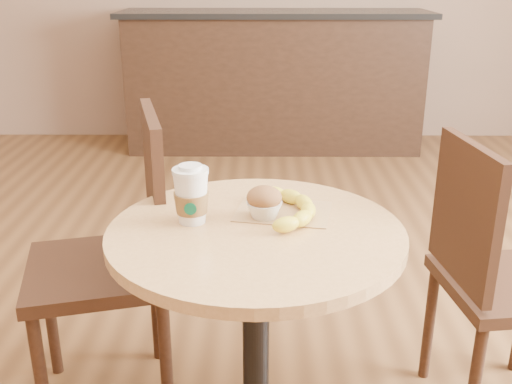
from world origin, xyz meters
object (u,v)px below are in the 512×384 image
(chair_right, at_px, (494,272))
(muffin, at_px, (264,202))
(coffee_cup, at_px, (191,197))
(banana, at_px, (291,208))
(cafe_table, at_px, (256,302))
(chair_left, at_px, (118,252))

(chair_right, relative_size, muffin, 9.76)
(coffee_cup, xyz_separation_m, banana, (0.25, 0.04, -0.04))
(banana, bearing_deg, cafe_table, -140.67)
(banana, bearing_deg, coffee_cup, -173.48)
(chair_right, xyz_separation_m, banana, (-0.62, -0.18, 0.28))
(chair_right, bearing_deg, chair_left, 80.21)
(chair_left, height_order, muffin, chair_left)
(chair_left, xyz_separation_m, muffin, (0.45, -0.25, 0.27))
(chair_left, distance_m, chair_right, 1.14)
(cafe_table, height_order, banana, banana)
(coffee_cup, relative_size, banana, 0.53)
(chair_left, xyz_separation_m, chair_right, (1.14, -0.05, -0.03))
(muffin, bearing_deg, cafe_table, -107.44)
(cafe_table, bearing_deg, chair_left, 143.51)
(chair_left, height_order, chair_right, chair_left)
(cafe_table, distance_m, banana, 0.26)
(coffee_cup, bearing_deg, banana, 6.45)
(banana, bearing_deg, chair_left, 152.90)
(chair_right, height_order, banana, chair_right)
(chair_left, relative_size, banana, 3.41)
(chair_left, relative_size, muffin, 10.45)
(chair_right, xyz_separation_m, muffin, (-0.69, -0.20, 0.30))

